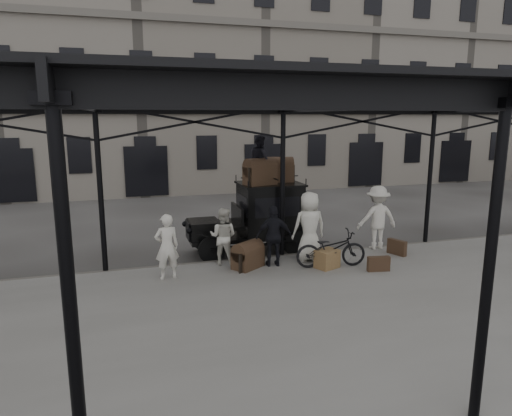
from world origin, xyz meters
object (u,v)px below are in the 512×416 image
(bicycle, at_px, (331,249))
(steamer_trunk_roof_near, at_px, (260,174))
(porter_left, at_px, (167,247))
(taxi, at_px, (260,214))
(porter_official, at_px, (274,236))
(steamer_trunk_platform, at_px, (248,257))

(bicycle, height_order, steamer_trunk_roof_near, steamer_trunk_roof_near)
(porter_left, relative_size, steamer_trunk_roof_near, 1.85)
(bicycle, relative_size, steamer_trunk_roof_near, 2.13)
(porter_left, distance_m, steamer_trunk_roof_near, 3.81)
(taxi, xyz_separation_m, steamer_trunk_roof_near, (-0.08, -0.25, 1.31))
(taxi, xyz_separation_m, bicycle, (1.29, -2.38, -0.55))
(porter_official, bearing_deg, taxi, -86.22)
(steamer_trunk_roof_near, bearing_deg, porter_left, -165.03)
(porter_left, distance_m, bicycle, 4.39)
(bicycle, bearing_deg, steamer_trunk_roof_near, 41.02)
(taxi, xyz_separation_m, porter_left, (-3.08, -2.05, -0.22))
(taxi, bearing_deg, bicycle, -61.50)
(steamer_trunk_roof_near, xyz_separation_m, steamer_trunk_platform, (-0.82, -1.57, -2.05))
(porter_left, bearing_deg, steamer_trunk_roof_near, -155.28)
(porter_official, relative_size, steamer_trunk_platform, 1.99)
(bicycle, xyz_separation_m, steamer_trunk_platform, (-2.19, 0.56, -0.20))
(taxi, distance_m, bicycle, 2.77)
(porter_left, xyz_separation_m, steamer_trunk_roof_near, (2.99, 1.80, 1.53))
(taxi, xyz_separation_m, steamer_trunk_platform, (-0.90, -1.82, -0.74))
(taxi, relative_size, steamer_trunk_roof_near, 4.02)
(porter_official, xyz_separation_m, steamer_trunk_roof_near, (0.09, 1.61, 1.52))
(taxi, height_order, porter_official, taxi)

